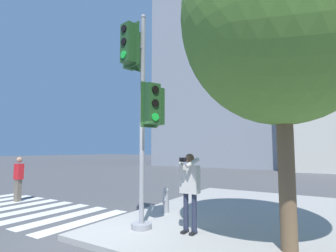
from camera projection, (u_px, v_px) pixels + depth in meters
ground_plane at (93, 238)px, 5.60m from camera, size 160.00×160.00×0.00m
sidewalk_corner at (293, 221)px, 6.72m from camera, size 8.00×8.00×0.12m
crosswalk_stripes at (23, 208)px, 8.46m from camera, size 6.36×2.90×0.01m
traffic_signal_pole at (142, 91)px, 6.15m from camera, size 1.17×1.18×5.04m
person_photographer at (190, 185)px, 5.66m from camera, size 0.50×0.53×1.68m
pedestrian_distant at (18, 178)px, 9.67m from camera, size 0.34×0.20×1.62m
street_tree at (280, 16)px, 4.97m from camera, size 3.79×3.79×6.39m
fire_hydrant at (166, 200)px, 7.43m from camera, size 0.18×0.24×0.69m
building_left at (227, 75)px, 32.10m from camera, size 16.57×9.04×22.08m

